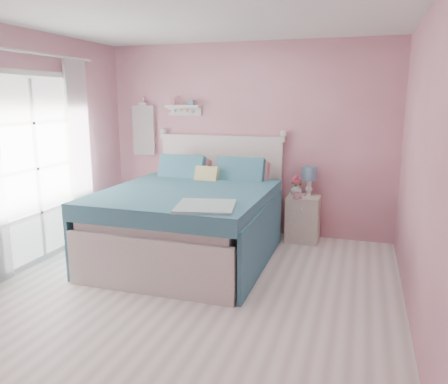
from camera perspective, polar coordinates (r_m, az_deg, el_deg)
The scene contains 12 objects.
floor at distance 4.33m, azimuth -5.03°, elevation -13.34°, with size 4.50×4.50×0.00m, color silver.
room_shell at distance 3.92m, azimuth -5.46°, elevation 8.07°, with size 4.50×4.50×4.50m.
bed at distance 5.24m, azimuth -4.20°, elevation -3.66°, with size 1.84×2.34×1.35m.
nightstand at distance 5.87m, azimuth 10.26°, elevation -3.43°, with size 0.42×0.42×0.61m.
table_lamp at distance 5.80m, azimuth 11.10°, elevation 2.13°, with size 0.19×0.19×0.39m.
vase at distance 5.82m, azimuth 9.41°, elevation 0.37°, with size 0.16×0.16×0.17m, color silver.
teacup at distance 5.66m, azimuth 9.54°, elevation -0.46°, with size 0.09×0.09×0.07m, color #CA888F.
roses at distance 5.80m, azimuth 9.42°, elevation 1.52°, with size 0.14×0.11×0.12m.
wall_shelf at distance 6.29m, azimuth -5.32°, elevation 10.93°, with size 0.50×0.15×0.25m.
hanging_dress at distance 6.57m, azimuth -10.47°, elevation 7.91°, with size 0.34×0.03×0.72m, color white.
french_door at distance 5.37m, azimuth -23.31°, elevation 2.74°, with size 0.04×1.32×2.16m.
curtain_far at distance 5.91m, azimuth -18.32°, elevation 4.91°, with size 0.04×0.40×2.32m, color white.
Camera 1 is at (1.54, -3.60, 1.85)m, focal length 35.00 mm.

